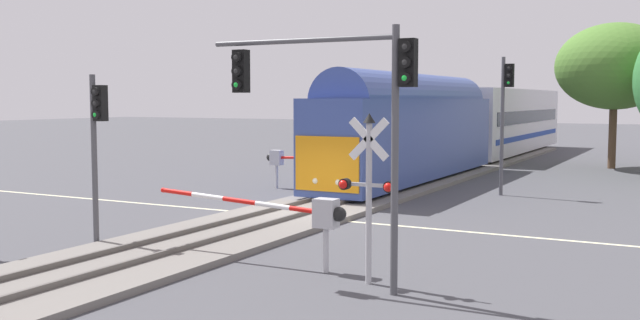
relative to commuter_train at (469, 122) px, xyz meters
The scene contains 11 objects.
ground_plane 22.06m from the commuter_train, 90.01° to the right, with size 220.00×220.00×0.00m, color #47474C.
road_centre_stripe 22.06m from the commuter_train, 90.01° to the right, with size 44.00×0.20×0.01m.
railway_track 22.05m from the commuter_train, 90.01° to the right, with size 4.40×80.00×0.32m.
commuter_train is the anchor object (origin of this frame).
crossing_gate_near 29.08m from the commuter_train, 81.56° to the right, with size 5.61×0.40×1.80m.
crossing_signal_mast 29.92m from the commuter_train, 78.03° to the right, with size 1.36×0.44×3.88m.
crossing_gate_far 15.70m from the commuter_train, 105.84° to the right, with size 5.61×0.40×1.80m.
traffic_signal_near_right 30.45m from the commuter_train, 79.08° to the right, with size 5.02×0.38×5.74m.
traffic_signal_median 29.19m from the commuter_train, 94.29° to the right, with size 0.53×0.38×4.88m.
traffic_signal_far_side 13.76m from the commuter_train, 67.42° to the right, with size 0.53×0.38×6.01m.
elm_centre_background 9.18m from the commuter_train, 19.34° to the left, with size 6.95×6.95×8.77m.
Camera 1 is at (12.77, -22.10, 4.18)m, focal length 40.47 mm.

